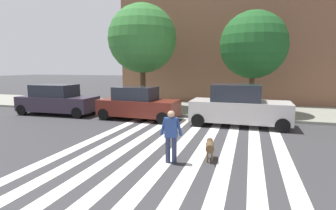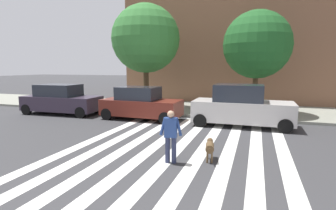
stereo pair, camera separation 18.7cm
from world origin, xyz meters
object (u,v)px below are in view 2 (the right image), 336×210
parked_car_near_curb (61,100)px  dog_on_leash (210,147)px  parked_car_behind_first (141,104)px  pedestrian_dog_walker (171,134)px  street_tree_nearest (146,39)px  parked_car_third_in_line (241,107)px  street_tree_middle (257,45)px

parked_car_near_curb → dog_on_leash: parked_car_near_curb is taller
parked_car_behind_first → pedestrian_dog_walker: 7.13m
parked_car_near_curb → dog_on_leash: bearing=-27.8°
parked_car_behind_first → dog_on_leash: parked_car_behind_first is taller
parked_car_near_curb → street_tree_nearest: size_ratio=0.71×
parked_car_near_curb → parked_car_third_in_line: size_ratio=1.01×
street_tree_middle → dog_on_leash: size_ratio=6.40×
street_tree_middle → pedestrian_dog_walker: bearing=-103.9°
street_tree_nearest → dog_on_leash: street_tree_nearest is taller
parked_car_third_in_line → street_tree_nearest: 8.17m
parked_car_near_curb → street_tree_nearest: (4.50, 3.14, 3.92)m
parked_car_third_in_line → street_tree_nearest: (-6.49, 3.14, 3.84)m
parked_car_behind_first → parked_car_near_curb: bearing=-180.0°
street_tree_middle → dog_on_leash: (-1.23, -8.86, -3.82)m
parked_car_near_curb → street_tree_nearest: street_tree_nearest is taller
street_tree_middle → pedestrian_dog_walker: size_ratio=3.74×
street_tree_nearest → parked_car_near_curb: bearing=-145.1°
dog_on_leash → pedestrian_dog_walker: bearing=-151.3°
parked_car_near_curb → parked_car_behind_first: size_ratio=1.08×
parked_car_third_in_line → dog_on_leash: size_ratio=5.06×
parked_car_third_in_line → dog_on_leash: parked_car_third_in_line is taller
pedestrian_dog_walker → parked_car_behind_first: bearing=121.8°
parked_car_behind_first → parked_car_third_in_line: bearing=-0.0°
pedestrian_dog_walker → dog_on_leash: bearing=28.7°
street_tree_middle → pedestrian_dog_walker: street_tree_middle is taller
dog_on_leash → street_tree_nearest: bearing=124.2°
parked_car_behind_first → pedestrian_dog_walker: size_ratio=2.76×
parked_car_near_curb → street_tree_middle: street_tree_middle is taller
street_tree_nearest → street_tree_middle: (7.08, 0.26, -0.56)m
street_tree_nearest → dog_on_leash: (5.85, -8.60, -4.37)m
street_tree_nearest → dog_on_leash: 11.28m
parked_car_behind_first → street_tree_nearest: 5.13m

